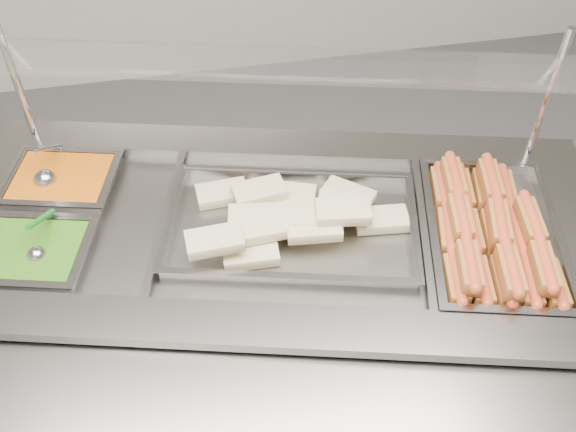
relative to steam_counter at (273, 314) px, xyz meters
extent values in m
cube|color=slate|center=(0.00, 0.00, -0.01)|extent=(1.79, 1.08, 0.80)
cube|color=gray|center=(-0.08, -0.31, 0.41)|extent=(1.72, 0.55, 0.03)
cube|color=gray|center=(0.08, 0.31, 0.41)|extent=(1.72, 0.55, 0.03)
cube|color=black|center=(0.00, 0.00, 0.30)|extent=(1.58, 0.88, 0.02)
cube|color=gray|center=(0.39, -0.10, 0.41)|extent=(0.15, 0.52, 0.01)
cube|color=gray|center=(-0.27, 0.07, 0.41)|extent=(0.15, 0.52, 0.01)
cube|color=gray|center=(-0.12, -0.46, 0.37)|extent=(1.67, 0.64, 0.02)
cylinder|color=silver|center=(-0.63, 0.47, 0.62)|extent=(0.02, 0.02, 0.41)
cylinder|color=silver|center=(0.77, 0.11, 0.62)|extent=(0.02, 0.02, 0.41)
cube|color=silver|center=(0.05, 0.18, 0.77)|extent=(1.55, 0.64, 0.08)
cube|color=#CA650B|center=(-0.55, 0.28, 0.38)|extent=(0.30, 0.26, 0.08)
cube|color=#145B0E|center=(-0.61, 0.02, 0.38)|extent=(0.30, 0.26, 0.08)
cube|color=#A45022|center=(0.41, -0.27, 0.40)|extent=(0.08, 0.15, 0.05)
cylinder|color=#DC4527|center=(0.41, -0.27, 0.42)|extent=(0.06, 0.16, 0.03)
cube|color=#A45022|center=(0.45, -0.11, 0.40)|extent=(0.08, 0.15, 0.05)
cylinder|color=#DC4527|center=(0.45, -0.11, 0.42)|extent=(0.07, 0.15, 0.03)
cube|color=#A45022|center=(0.49, 0.04, 0.40)|extent=(0.08, 0.15, 0.05)
cylinder|color=#DC4527|center=(0.49, 0.04, 0.42)|extent=(0.06, 0.16, 0.03)
cube|color=#A45022|center=(0.46, -0.29, 0.40)|extent=(0.08, 0.15, 0.05)
cylinder|color=#DC4527|center=(0.46, -0.29, 0.42)|extent=(0.06, 0.16, 0.03)
cube|color=#A45022|center=(0.50, -0.13, 0.40)|extent=(0.08, 0.15, 0.05)
cylinder|color=#DC4527|center=(0.50, -0.13, 0.42)|extent=(0.06, 0.16, 0.03)
cube|color=#A45022|center=(0.54, 0.03, 0.40)|extent=(0.08, 0.15, 0.05)
cylinder|color=#DC4527|center=(0.54, 0.03, 0.42)|extent=(0.06, 0.16, 0.03)
cube|color=#A45022|center=(0.52, -0.30, 0.40)|extent=(0.08, 0.15, 0.05)
cylinder|color=#DC4527|center=(0.52, -0.30, 0.42)|extent=(0.06, 0.16, 0.03)
cube|color=#A45022|center=(0.56, -0.14, 0.40)|extent=(0.08, 0.15, 0.05)
cylinder|color=#DC4527|center=(0.56, -0.14, 0.42)|extent=(0.06, 0.16, 0.03)
cube|color=#A45022|center=(0.60, 0.01, 0.40)|extent=(0.08, 0.15, 0.05)
cylinder|color=#DC4527|center=(0.60, 0.01, 0.42)|extent=(0.07, 0.15, 0.03)
cube|color=#A45022|center=(0.58, -0.31, 0.40)|extent=(0.08, 0.15, 0.05)
cylinder|color=#DC4527|center=(0.58, -0.31, 0.42)|extent=(0.07, 0.15, 0.03)
cube|color=#A45022|center=(0.62, -0.16, 0.40)|extent=(0.08, 0.15, 0.05)
cylinder|color=#DC4527|center=(0.62, -0.16, 0.42)|extent=(0.07, 0.16, 0.03)
cube|color=#A45022|center=(0.66, 0.00, 0.40)|extent=(0.08, 0.15, 0.05)
cylinder|color=#DC4527|center=(0.66, 0.00, 0.42)|extent=(0.07, 0.15, 0.03)
cube|color=#A45022|center=(0.63, -0.33, 0.40)|extent=(0.08, 0.15, 0.05)
cylinder|color=#DC4527|center=(0.63, -0.33, 0.42)|extent=(0.06, 0.16, 0.03)
cube|color=#A45022|center=(0.43, -0.27, 0.45)|extent=(0.08, 0.15, 0.05)
cylinder|color=#DC4527|center=(0.43, -0.27, 0.47)|extent=(0.06, 0.16, 0.03)
cube|color=#A45022|center=(0.47, -0.11, 0.45)|extent=(0.08, 0.15, 0.05)
cylinder|color=#DC4527|center=(0.47, -0.11, 0.47)|extent=(0.06, 0.16, 0.03)
cube|color=#A45022|center=(0.51, 0.03, 0.45)|extent=(0.07, 0.15, 0.05)
cylinder|color=#DC4527|center=(0.51, 0.03, 0.47)|extent=(0.06, 0.16, 0.03)
cube|color=#A45022|center=(0.52, -0.30, 0.45)|extent=(0.08, 0.15, 0.05)
cylinder|color=#DC4527|center=(0.52, -0.30, 0.47)|extent=(0.06, 0.16, 0.03)
cube|color=#A45022|center=(0.56, -0.15, 0.45)|extent=(0.09, 0.15, 0.05)
cylinder|color=#DC4527|center=(0.56, -0.15, 0.47)|extent=(0.07, 0.15, 0.03)
cube|color=#A45022|center=(0.60, 0.00, 0.45)|extent=(0.08, 0.15, 0.05)
cylinder|color=#DC4527|center=(0.60, 0.00, 0.47)|extent=(0.06, 0.16, 0.03)
cube|color=#A45022|center=(0.60, -0.31, 0.45)|extent=(0.08, 0.15, 0.05)
cylinder|color=#DC4527|center=(0.60, -0.31, 0.47)|extent=(0.07, 0.16, 0.03)
cube|color=#A45022|center=(0.64, -0.16, 0.45)|extent=(0.07, 0.15, 0.05)
cylinder|color=#DC4527|center=(0.64, -0.16, 0.47)|extent=(0.06, 0.16, 0.03)
cube|color=beige|center=(-0.07, -0.10, 0.41)|extent=(0.14, 0.08, 0.03)
cube|color=beige|center=(0.29, -0.04, 0.41)|extent=(0.15, 0.09, 0.03)
cube|color=beige|center=(0.23, 0.06, 0.41)|extent=(0.16, 0.15, 0.03)
cube|color=beige|center=(-0.11, 0.14, 0.41)|extent=(0.14, 0.09, 0.03)
cube|color=beige|center=(-0.02, 0.03, 0.41)|extent=(0.16, 0.15, 0.03)
cube|color=beige|center=(0.12, -0.03, 0.41)|extent=(0.16, 0.12, 0.03)
cube|color=beige|center=(0.07, 0.09, 0.41)|extent=(0.16, 0.12, 0.03)
cube|color=beige|center=(0.02, 0.03, 0.41)|extent=(0.15, 0.10, 0.03)
cube|color=beige|center=(-0.04, -0.01, 0.44)|extent=(0.15, 0.10, 0.03)
cube|color=beige|center=(-0.03, -0.05, 0.44)|extent=(0.14, 0.09, 0.03)
cube|color=beige|center=(0.08, -0.03, 0.44)|extent=(0.15, 0.11, 0.03)
cube|color=beige|center=(0.20, -0.01, 0.44)|extent=(0.16, 0.12, 0.03)
cube|color=beige|center=(-0.01, 0.09, 0.44)|extent=(0.15, 0.10, 0.03)
cube|color=beige|center=(0.10, -0.07, 0.44)|extent=(0.15, 0.09, 0.03)
cube|color=beige|center=(0.18, -0.05, 0.46)|extent=(0.15, 0.10, 0.03)
cube|color=beige|center=(-0.15, -0.08, 0.46)|extent=(0.14, 0.09, 0.03)
sphere|color=#B0B0B5|center=(-0.59, 0.27, 0.42)|extent=(0.06, 0.06, 0.06)
cylinder|color=#B0B0B5|center=(-0.57, 0.34, 0.48)|extent=(0.05, 0.14, 0.10)
sphere|color=#B0B0B5|center=(-0.59, -0.01, 0.42)|extent=(0.05, 0.05, 0.05)
cylinder|color=#157920|center=(-0.57, 0.06, 0.47)|extent=(0.05, 0.14, 0.09)
camera|label=1|loc=(-0.18, -1.14, 1.62)|focal=40.00mm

